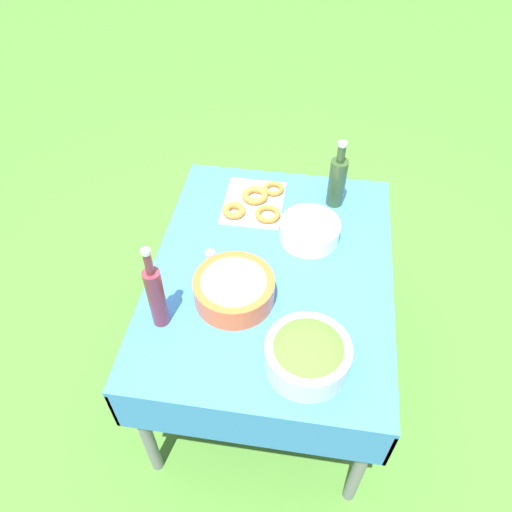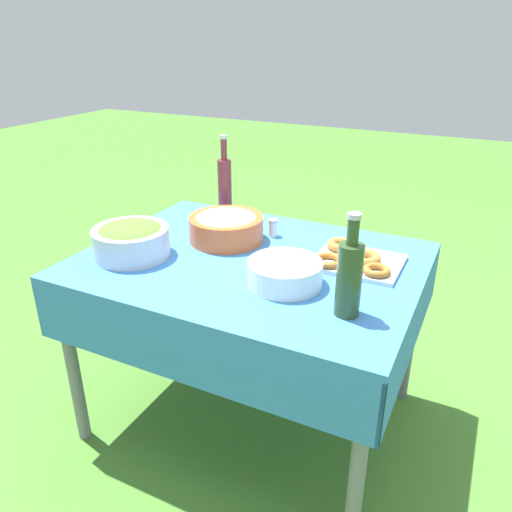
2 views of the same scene
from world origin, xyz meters
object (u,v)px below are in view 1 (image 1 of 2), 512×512
Objects in this scene: donut_platter at (255,202)px; wine_bottle at (156,295)px; pasta_bowl at (234,288)px; olive_oil_bottle at (337,180)px; salad_bowl at (308,354)px; plate_stack at (310,231)px.

donut_platter is 0.74m from wine_bottle.
pasta_bowl is 0.95× the size of donut_platter.
salad_bowl is at bearing -3.78° from olive_oil_bottle.
plate_stack is 0.68× the size of wine_bottle.
pasta_bowl is 0.81× the size of wine_bottle.
pasta_bowl is 0.71m from olive_oil_bottle.
olive_oil_bottle reaches higher than pasta_bowl.
plate_stack is at bearing -176.39° from salad_bowl.
salad_bowl reaches higher than plate_stack.
plate_stack is 0.78× the size of olive_oil_bottle.
wine_bottle reaches higher than plate_stack.
salad_bowl is at bearing 3.61° from plate_stack.
pasta_bowl is 0.94× the size of olive_oil_bottle.
donut_platter is 0.38m from olive_oil_bottle.
donut_platter is 0.86× the size of wine_bottle.
salad_bowl is 0.87m from olive_oil_bottle.
pasta_bowl is 0.30m from wine_bottle.
wine_bottle is at bearing -59.83° from pasta_bowl.
plate_stack is at bearing 145.46° from pasta_bowl.
olive_oil_bottle reaches higher than donut_platter.
wine_bottle is (-0.11, -0.54, 0.08)m from salad_bowl.
salad_bowl reaches higher than pasta_bowl.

